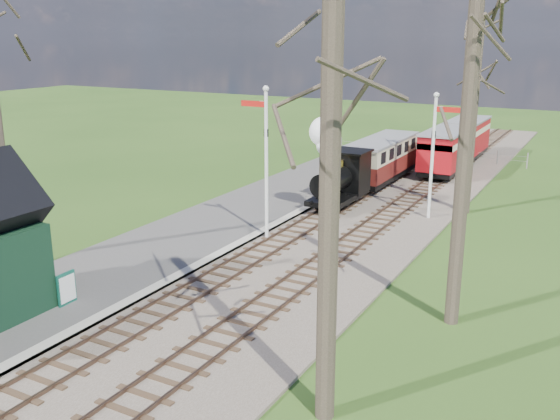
{
  "coord_description": "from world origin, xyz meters",
  "views": [
    {
      "loc": [
        11.39,
        -4.99,
        8.1
      ],
      "look_at": [
        0.34,
        15.23,
        1.6
      ],
      "focal_mm": 40.0,
      "sensor_mm": 36.0,
      "label": 1
    }
  ],
  "objects_px": {
    "locomotive": "(338,168)",
    "coach": "(382,158)",
    "sign_board": "(67,288)",
    "semaphore_near": "(265,152)",
    "person": "(21,293)",
    "semaphore_far": "(435,147)",
    "red_carriage_b": "(466,138)",
    "red_carriage_a": "(445,151)"
  },
  "relations": [
    {
      "from": "semaphore_far",
      "to": "red_carriage_a",
      "type": "bearing_deg",
      "value": 100.8
    },
    {
      "from": "semaphore_far",
      "to": "locomotive",
      "type": "distance_m",
      "value": 4.6
    },
    {
      "from": "red_carriage_a",
      "to": "person",
      "type": "distance_m",
      "value": 25.9
    },
    {
      "from": "semaphore_near",
      "to": "sign_board",
      "type": "distance_m",
      "value": 9.41
    },
    {
      "from": "coach",
      "to": "red_carriage_a",
      "type": "xyz_separation_m",
      "value": [
        2.6,
        3.66,
        0.02
      ]
    },
    {
      "from": "semaphore_far",
      "to": "coach",
      "type": "xyz_separation_m",
      "value": [
        -4.37,
        5.63,
        -1.85
      ]
    },
    {
      "from": "coach",
      "to": "red_carriage_a",
      "type": "distance_m",
      "value": 4.49
    },
    {
      "from": "person",
      "to": "locomotive",
      "type": "bearing_deg",
      "value": -34.62
    },
    {
      "from": "red_carriage_a",
      "to": "coach",
      "type": "bearing_deg",
      "value": -125.36
    },
    {
      "from": "semaphore_far",
      "to": "sign_board",
      "type": "height_order",
      "value": "semaphore_far"
    },
    {
      "from": "semaphore_far",
      "to": "red_carriage_b",
      "type": "distance_m",
      "value": 15.01
    },
    {
      "from": "locomotive",
      "to": "red_carriage_a",
      "type": "height_order",
      "value": "locomotive"
    },
    {
      "from": "locomotive",
      "to": "person",
      "type": "height_order",
      "value": "locomotive"
    },
    {
      "from": "locomotive",
      "to": "person",
      "type": "relative_size",
      "value": 3.2
    },
    {
      "from": "semaphore_far",
      "to": "coach",
      "type": "bearing_deg",
      "value": 127.84
    },
    {
      "from": "locomotive",
      "to": "coach",
      "type": "relative_size",
      "value": 0.63
    },
    {
      "from": "coach",
      "to": "person",
      "type": "height_order",
      "value": "coach"
    },
    {
      "from": "red_carriage_b",
      "to": "person",
      "type": "xyz_separation_m",
      "value": [
        -5.82,
        -30.73,
        -0.63
      ]
    },
    {
      "from": "semaphore_near",
      "to": "semaphore_far",
      "type": "relative_size",
      "value": 1.09
    },
    {
      "from": "semaphore_near",
      "to": "locomotive",
      "type": "xyz_separation_m",
      "value": [
        0.76,
        5.57,
        -1.58
      ]
    },
    {
      "from": "sign_board",
      "to": "semaphore_near",
      "type": "bearing_deg",
      "value": 77.8
    },
    {
      "from": "coach",
      "to": "red_carriage_b",
      "type": "distance_m",
      "value": 9.53
    },
    {
      "from": "sign_board",
      "to": "semaphore_far",
      "type": "bearing_deg",
      "value": 64.5
    },
    {
      "from": "red_carriage_b",
      "to": "person",
      "type": "height_order",
      "value": "red_carriage_b"
    },
    {
      "from": "person",
      "to": "red_carriage_a",
      "type": "bearing_deg",
      "value": -35.91
    },
    {
      "from": "locomotive",
      "to": "red_carriage_a",
      "type": "distance_m",
      "value": 10.08
    },
    {
      "from": "coach",
      "to": "semaphore_near",
      "type": "bearing_deg",
      "value": -93.78
    },
    {
      "from": "semaphore_near",
      "to": "coach",
      "type": "height_order",
      "value": "semaphore_near"
    },
    {
      "from": "semaphore_near",
      "to": "locomotive",
      "type": "height_order",
      "value": "semaphore_near"
    },
    {
      "from": "semaphore_near",
      "to": "person",
      "type": "bearing_deg",
      "value": -103.88
    },
    {
      "from": "red_carriage_a",
      "to": "sign_board",
      "type": "xyz_separation_m",
      "value": [
        -5.26,
        -24.04,
        -0.82
      ]
    },
    {
      "from": "locomotive",
      "to": "semaphore_near",
      "type": "bearing_deg",
      "value": -97.74
    },
    {
      "from": "semaphore_near",
      "to": "person",
      "type": "xyz_separation_m",
      "value": [
        -2.45,
        -9.93,
        -2.73
      ]
    },
    {
      "from": "red_carriage_a",
      "to": "red_carriage_b",
      "type": "distance_m",
      "value": 5.5
    },
    {
      "from": "semaphore_near",
      "to": "semaphore_far",
      "type": "height_order",
      "value": "semaphore_near"
    },
    {
      "from": "red_carriage_a",
      "to": "red_carriage_b",
      "type": "xyz_separation_m",
      "value": [
        0.0,
        5.5,
        0.0
      ]
    },
    {
      "from": "semaphore_far",
      "to": "person",
      "type": "height_order",
      "value": "semaphore_far"
    },
    {
      "from": "locomotive",
      "to": "person",
      "type": "distance_m",
      "value": 15.87
    },
    {
      "from": "red_carriage_b",
      "to": "sign_board",
      "type": "height_order",
      "value": "red_carriage_b"
    },
    {
      "from": "coach",
      "to": "red_carriage_a",
      "type": "bearing_deg",
      "value": 54.64
    },
    {
      "from": "locomotive",
      "to": "coach",
      "type": "height_order",
      "value": "locomotive"
    },
    {
      "from": "coach",
      "to": "red_carriage_a",
      "type": "relative_size",
      "value": 1.36
    }
  ]
}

